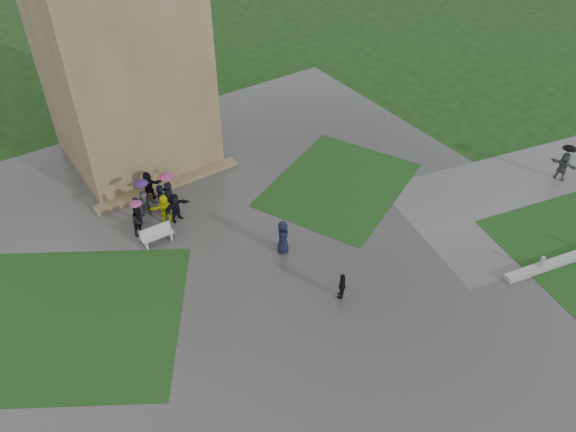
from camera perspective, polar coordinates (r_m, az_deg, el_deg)
ground at (r=27.00m, az=-2.47°, el=-8.08°), size 120.00×120.00×0.00m
plaza at (r=28.21m, az=-4.65°, el=-5.57°), size 34.00×34.00×0.02m
lawn_inset_left at (r=28.00m, az=-22.20°, el=-9.69°), size 14.10×13.46×0.01m
lawn_inset_right at (r=33.77m, az=5.21°, el=3.22°), size 11.12×10.15×0.01m
tower at (r=33.88m, az=-17.42°, el=19.01°), size 8.00×8.00×18.00m
tower_plinth at (r=34.19m, az=-12.03°, el=3.15°), size 9.00×0.80×0.22m
bench at (r=30.12m, az=-13.19°, el=-1.86°), size 1.70×0.59×0.97m
visitor_cluster at (r=31.67m, az=-13.29°, el=1.73°), size 3.41×3.67×2.52m
pedestrian_mid at (r=28.55m, az=-0.52°, el=-2.11°), size 1.07×1.11×1.88m
pedestrian_near at (r=26.50m, az=5.52°, el=-7.05°), size 0.98×0.92×1.47m
pedestrian_path at (r=37.31m, az=26.26°, el=4.84°), size 0.99×1.77×2.35m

